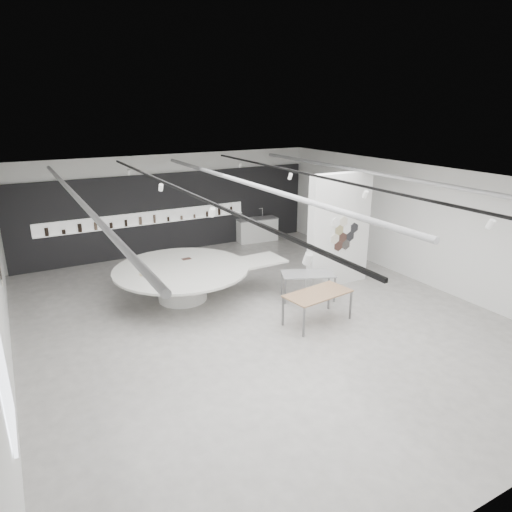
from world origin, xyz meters
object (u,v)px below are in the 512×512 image
partition_column (339,230)px  sample_table_stone (308,275)px  sample_table_wood (318,295)px  kitchen_counter (257,230)px  display_island (185,278)px

partition_column → sample_table_stone: partition_column is taller
sample_table_wood → kitchen_counter: bearing=72.7°
sample_table_wood → sample_table_stone: sample_table_wood is taller
sample_table_wood → partition_column: bearing=41.7°
partition_column → kitchen_counter: (0.11, 5.55, -1.30)m
partition_column → kitchen_counter: partition_column is taller
partition_column → display_island: 5.05m
partition_column → sample_table_stone: (-1.54, -0.56, -1.07)m
sample_table_stone → kitchen_counter: 6.33m
partition_column → sample_table_wood: 3.17m
partition_column → sample_table_wood: size_ratio=1.89×
display_island → sample_table_wood: (2.54, -3.17, 0.12)m
kitchen_counter → display_island: bearing=-132.4°
kitchen_counter → partition_column: bearing=-85.3°
display_island → kitchen_counter: 6.57m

